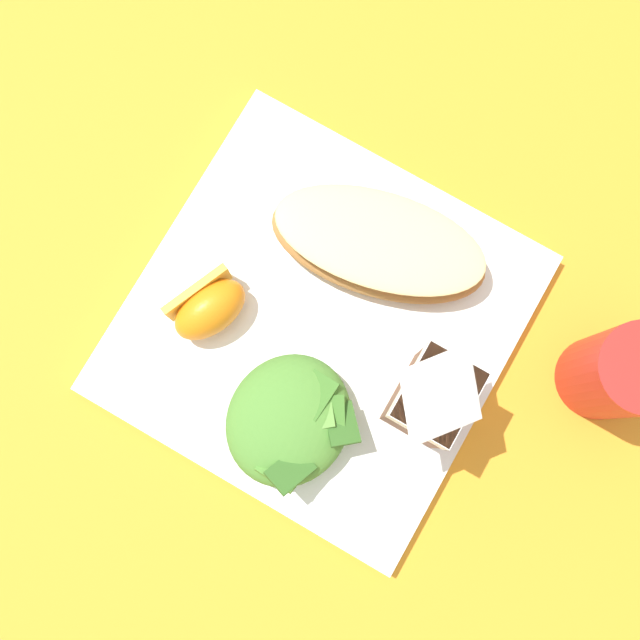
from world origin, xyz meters
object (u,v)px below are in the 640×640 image
milk_carton (433,397)px  orange_wedge_front (209,308)px  drinking_red_cup (619,373)px  cheesy_pizza_bread (379,244)px  white_plate (320,323)px  green_salad_pile (289,420)px

milk_carton → orange_wedge_front: milk_carton is taller
milk_carton → drinking_red_cup: milk_carton is taller
cheesy_pizza_bread → milk_carton: 0.13m
white_plate → cheesy_pizza_bread: bearing=171.8°
cheesy_pizza_bread → drinking_red_cup: (0.00, 0.20, 0.01)m
orange_wedge_front → cheesy_pizza_bread: bearing=140.9°
drinking_red_cup → green_salad_pile: bearing=-52.1°
cheesy_pizza_bread → milk_carton: size_ratio=1.67×
milk_carton → drinking_red_cup: bearing=127.5°
green_salad_pile → orange_wedge_front: green_salad_pile is taller
cheesy_pizza_bread → drinking_red_cup: size_ratio=1.88×
green_salad_pile → milk_carton: bearing=128.4°
white_plate → orange_wedge_front: orange_wedge_front is taller
drinking_red_cup → white_plate: bearing=-71.2°
cheesy_pizza_bread → drinking_red_cup: drinking_red_cup is taller
milk_carton → drinking_red_cup: 0.14m
white_plate → cheesy_pizza_bread: (-0.07, 0.01, 0.03)m
drinking_red_cup → cheesy_pizza_bread: bearing=-90.2°
white_plate → green_salad_pile: bearing=13.4°
cheesy_pizza_bread → green_salad_pile: bearing=3.1°
cheesy_pizza_bread → orange_wedge_front: bearing=-39.1°
cheesy_pizza_bread → drinking_red_cup: 0.20m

